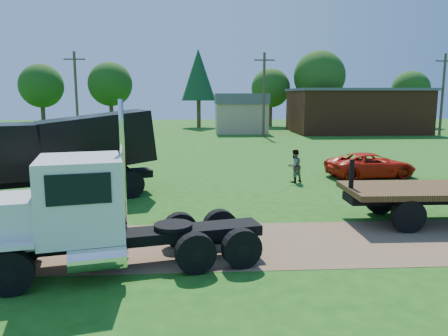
{
  "coord_description": "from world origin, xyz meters",
  "views": [
    {
      "loc": [
        -1.13,
        -12.6,
        4.44
      ],
      "look_at": [
        -0.13,
        4.46,
        1.6
      ],
      "focal_mm": 35.0,
      "sensor_mm": 36.0,
      "label": 1
    }
  ],
  "objects": [
    {
      "name": "ground",
      "position": [
        0.0,
        0.0,
        0.0
      ],
      "size": [
        140.0,
        140.0,
        0.0
      ],
      "primitive_type": "plane",
      "color": "#1E4F11",
      "rests_on": "ground"
    },
    {
      "name": "tan_shed",
      "position": [
        4.0,
        40.0,
        2.42
      ],
      "size": [
        6.2,
        5.4,
        4.7
      ],
      "color": "tan",
      "rests_on": "ground"
    },
    {
      "name": "white_semi_tractor",
      "position": [
        -4.01,
        -1.75,
        1.49
      ],
      "size": [
        7.37,
        3.85,
        4.35
      ],
      "rotation": [
        0.0,
        0.0,
        0.23
      ],
      "color": "black",
      "rests_on": "ground"
    },
    {
      "name": "tree_row",
      "position": [
        3.71,
        49.79,
        6.31
      ],
      "size": [
        57.13,
        8.84,
        10.88
      ],
      "color": "#3E2619",
      "rests_on": "ground"
    },
    {
      "name": "utility_poles",
      "position": [
        6.0,
        35.0,
        4.71
      ],
      "size": [
        42.2,
        0.28,
        9.0
      ],
      "color": "#443826",
      "rests_on": "ground"
    },
    {
      "name": "black_dump_truck",
      "position": [
        -7.16,
        6.34,
        2.1
      ],
      "size": [
        8.86,
        5.56,
        3.81
      ],
      "rotation": [
        0.0,
        0.0,
        0.38
      ],
      "color": "black",
      "rests_on": "ground"
    },
    {
      "name": "spectator_a",
      "position": [
        -3.34,
        -1.3,
        0.82
      ],
      "size": [
        0.66,
        0.5,
        1.64
      ],
      "primitive_type": "imported",
      "rotation": [
        0.0,
        0.0,
        0.19
      ],
      "color": "#999999",
      "rests_on": "ground"
    },
    {
      "name": "spectator_b",
      "position": [
        3.81,
        9.37,
        0.85
      ],
      "size": [
        1.04,
        0.97,
        1.7
      ],
      "primitive_type": "imported",
      "rotation": [
        0.0,
        0.0,
        3.65
      ],
      "color": "#999999",
      "rests_on": "ground"
    },
    {
      "name": "orange_pickup",
      "position": [
        8.3,
        10.52,
        0.67
      ],
      "size": [
        5.15,
        3.0,
        1.35
      ],
      "primitive_type": "imported",
      "rotation": [
        0.0,
        0.0,
        1.73
      ],
      "color": "red",
      "rests_on": "ground"
    },
    {
      "name": "brick_building",
      "position": [
        18.0,
        40.0,
        2.66
      ],
      "size": [
        15.4,
        10.4,
        5.3
      ],
      "color": "brown",
      "rests_on": "ground"
    },
    {
      "name": "dirt_track",
      "position": [
        0.0,
        0.0,
        0.01
      ],
      "size": [
        120.0,
        4.2,
        0.01
      ],
      "primitive_type": "cube",
      "color": "brown",
      "rests_on": "ground"
    }
  ]
}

